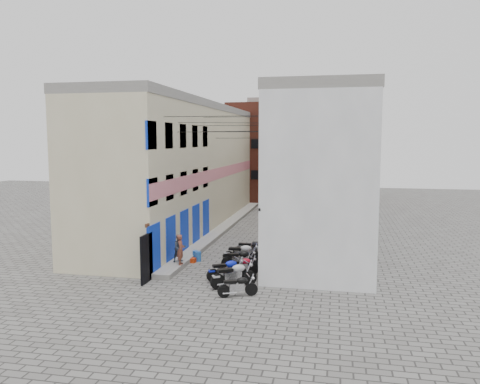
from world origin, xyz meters
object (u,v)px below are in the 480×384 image
Objects in this scene: motorcycle_e at (240,258)px; motorcycle_g at (252,248)px; person_a at (181,250)px; water_jug_near at (198,256)px; motorcycle_a at (238,285)px; motorcycle_d at (242,265)px; motorcycle_b at (234,274)px; motorcycle_f at (242,252)px; water_jug_far at (195,255)px; motorcycle_c at (227,269)px; red_crate at (192,260)px; person_b at (180,248)px.

motorcycle_g reaches higher than motorcycle_e.
person_a is 1.88m from water_jug_near.
motorcycle_a is 1.01× the size of motorcycle_d.
motorcycle_b is 1.06× the size of motorcycle_f.
motorcycle_b is 1.15× the size of motorcycle_e.
motorcycle_f is 4.17× the size of water_jug_far.
motorcycle_c is (-0.94, 2.04, 0.07)m from motorcycle_a.
motorcycle_d is 3.46× the size of water_jug_far.
motorcycle_c is 2.08m from motorcycle_e.
motorcycle_d reaches higher than red_crate.
motorcycle_e is 1.02m from motorcycle_f.
motorcycle_g is (0.25, 1.96, 0.06)m from motorcycle_e.
motorcycle_a is 1.12× the size of person_a.
motorcycle_g is at bearing -12.38° from person_b.
motorcycle_f is (-0.42, 2.09, 0.10)m from motorcycle_d.
motorcycle_c is 3.80m from water_jug_near.
person_b is (-3.41, 2.74, 0.33)m from motorcycle_b.
person_b is at bearing -94.44° from motorcycle_e.
motorcycle_c is 0.95× the size of motorcycle_f.
water_jug_far is at bearing -177.64° from motorcycle_b.
person_b is 2.78× the size of water_jug_near.
motorcycle_f reaches higher than motorcycle_c.
motorcycle_b is 5.49× the size of red_crate.
motorcycle_c is 0.93× the size of motorcycle_g.
motorcycle_e is at bearing -41.41° from person_b.
motorcycle_g reaches higher than water_jug_near.
motorcycle_d is 3.48m from red_crate.
motorcycle_d is at bearing 2.74° from motorcycle_g.
motorcycle_a is at bearing 1.07° from motorcycle_f.
water_jug_near is (-2.78, 2.03, -0.23)m from motorcycle_d.
motorcycle_e is at bearing 166.93° from motorcycle_a.
motorcycle_c is 1.37× the size of person_b.
motorcycle_g is at bearing -61.01° from person_a.
water_jug_near is at bearing -97.00° from motorcycle_f.
water_jug_near is at bearing -120.33° from motorcycle_e.
motorcycle_f is 2.66m from red_crate.
motorcycle_f is at bearing 164.05° from motorcycle_d.
person_a is (-3.19, 2.26, 0.39)m from motorcycle_b.
motorcycle_e is 1.98m from motorcycle_g.
person_b is at bearing -54.94° from motorcycle_g.
person_a is 1.61m from red_crate.
motorcycle_d reaches higher than water_jug_near.
motorcycle_a is 5.45m from person_b.
motorcycle_a reaches higher than red_crate.
person_b is at bearing -103.94° from water_jug_far.
motorcycle_f is (-0.44, 4.00, -0.03)m from motorcycle_b.
motorcycle_d is (-0.43, 3.04, -0.00)m from motorcycle_a.
person_b reaches higher than red_crate.
person_b reaches higher than motorcycle_a.
motorcycle_c is at bearing -4.74° from motorcycle_g.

